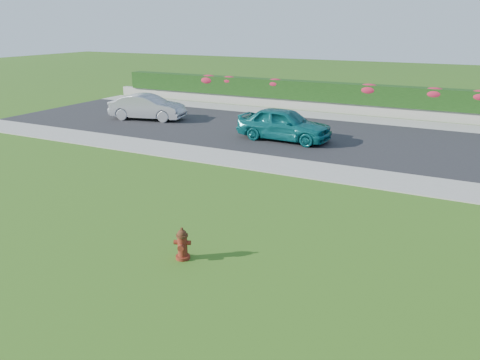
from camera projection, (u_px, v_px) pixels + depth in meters
The scene contains 15 objects.
ground at pixel (159, 293), 9.12m from camera, with size 120.00×120.00×0.00m, color black.
street_far at pixel (246, 129), 23.09m from camera, with size 26.00×8.00×0.04m, color black.
sidewalk_far at pixel (171, 150), 19.29m from camera, with size 24.00×2.00×0.04m, color gray.
sidewalk_beyond at pixel (351, 118), 25.60m from camera, with size 34.00×2.00×0.04m, color gray.
retaining_wall at pixel (358, 109), 26.78m from camera, with size 34.00×0.40×0.60m, color gray.
hedge at pixel (360, 94), 26.59m from camera, with size 32.00×0.90×1.10m, color black.
fire_hydrant at pixel (182, 244), 10.33m from camera, with size 0.39×0.37×0.75m.
sedan_teal at pixel (284, 124), 20.62m from camera, with size 1.69×4.19×1.43m, color #0C5A5E.
sedan_silver at pixel (147, 107), 25.08m from camera, with size 1.40×4.03×1.33m, color #94969B.
flower_clump_a at pixel (209, 80), 30.65m from camera, with size 1.34×0.86×0.67m, color #B81F3B.
flower_clump_b at pixel (229, 81), 29.99m from camera, with size 1.17×0.75×0.58m, color #B81F3B.
flower_clump_c at pixel (275, 83), 28.63m from camera, with size 1.19×0.77×0.60m, color #B81F3B.
flower_clump_d at pixel (369, 90), 26.19m from camera, with size 1.32×0.85×0.66m, color #B81F3B.
flower_clump_e at pixel (434, 93), 24.73m from camera, with size 1.28×0.82×0.64m, color #B81F3B.
flower_clump_f at pixel (480, 96), 23.79m from camera, with size 1.28×0.82×0.64m, color #B81F3B.
Camera 1 is at (5.00, -6.36, 5.01)m, focal length 35.00 mm.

